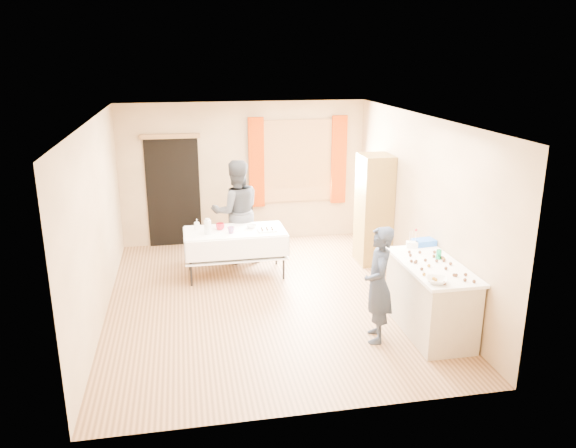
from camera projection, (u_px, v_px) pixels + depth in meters
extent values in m
cube|color=#9E7047|center=(267.00, 300.00, 8.14)|extent=(4.50, 5.50, 0.02)
cube|color=white|center=(265.00, 118.00, 7.38)|extent=(4.50, 5.50, 0.02)
cube|color=tan|center=(244.00, 173.00, 10.35)|extent=(4.50, 0.02, 2.60)
cube|color=tan|center=(311.00, 294.00, 5.17)|extent=(4.50, 0.02, 2.60)
cube|color=tan|center=(96.00, 222.00, 7.36)|extent=(0.02, 5.50, 2.60)
cube|color=tan|center=(420.00, 205.00, 8.16)|extent=(0.02, 5.50, 2.60)
cube|color=olive|center=(298.00, 161.00, 10.44)|extent=(1.32, 0.06, 1.52)
cube|color=white|center=(298.00, 161.00, 10.42)|extent=(1.20, 0.02, 1.40)
cube|color=#AD3000|center=(256.00, 163.00, 10.25)|extent=(0.28, 0.06, 1.65)
cube|color=#AD3000|center=(339.00, 160.00, 10.53)|extent=(0.28, 0.06, 1.65)
cube|color=black|center=(173.00, 192.00, 10.18)|extent=(0.95, 0.04, 2.00)
cube|color=olive|center=(170.00, 136.00, 9.86)|extent=(1.05, 0.06, 0.08)
cube|color=olive|center=(374.00, 210.00, 9.36)|extent=(0.50, 0.60, 1.84)
cube|color=#BBAE96|center=(430.00, 300.00, 7.11)|extent=(0.65, 1.43, 0.86)
cube|color=white|center=(433.00, 266.00, 6.97)|extent=(0.71, 1.49, 0.04)
cube|color=white|center=(235.00, 231.00, 8.84)|extent=(1.57, 0.80, 0.04)
cube|color=black|center=(242.00, 231.00, 9.76)|extent=(0.46, 0.46, 0.06)
cube|color=black|center=(241.00, 212.00, 9.86)|extent=(0.43, 0.07, 0.62)
imported|color=#1D2639|center=(378.00, 285.00, 6.81)|extent=(0.69, 0.59, 1.46)
imported|color=black|center=(236.00, 212.00, 9.41)|extent=(0.98, 0.83, 1.75)
cylinder|color=#0C9556|center=(439.00, 254.00, 7.13)|extent=(0.09, 0.09, 0.12)
imported|color=white|center=(437.00, 281.00, 6.39)|extent=(0.42, 0.42, 0.06)
cube|color=white|center=(412.00, 245.00, 7.56)|extent=(0.17, 0.14, 0.08)
cube|color=blue|center=(424.00, 242.00, 7.66)|extent=(0.32, 0.23, 0.08)
cylinder|color=silver|center=(208.00, 227.00, 8.62)|extent=(0.13, 0.13, 0.22)
imported|color=#AF1525|center=(220.00, 227.00, 8.84)|extent=(0.20, 0.20, 0.11)
imported|color=red|center=(231.00, 230.00, 8.67)|extent=(0.13, 0.13, 0.10)
imported|color=white|center=(252.00, 226.00, 8.94)|extent=(0.25, 0.25, 0.05)
cube|color=white|center=(267.00, 230.00, 8.80)|extent=(0.29, 0.21, 0.02)
imported|color=white|center=(197.00, 224.00, 8.85)|extent=(0.10, 0.10, 0.17)
sphere|color=#3F2314|center=(429.00, 266.00, 6.87)|extent=(0.04, 0.04, 0.04)
sphere|color=#3A2012|center=(409.00, 252.00, 7.34)|extent=(0.04, 0.04, 0.04)
sphere|color=#3A2012|center=(434.00, 256.00, 7.19)|extent=(0.04, 0.04, 0.04)
sphere|color=#3A2012|center=(466.00, 274.00, 6.59)|extent=(0.04, 0.04, 0.04)
sphere|color=#3A2012|center=(443.00, 258.00, 7.11)|extent=(0.04, 0.04, 0.04)
sphere|color=#3A2012|center=(446.00, 268.00, 6.78)|extent=(0.04, 0.04, 0.04)
sphere|color=#3F2314|center=(424.00, 274.00, 6.60)|extent=(0.04, 0.04, 0.04)
sphere|color=#3A2012|center=(410.00, 255.00, 7.22)|extent=(0.04, 0.04, 0.04)
sphere|color=#3A2012|center=(444.00, 261.00, 7.03)|extent=(0.04, 0.04, 0.04)
sphere|color=#3A2012|center=(437.00, 261.00, 7.03)|extent=(0.04, 0.04, 0.04)
sphere|color=#3A2012|center=(435.00, 252.00, 7.34)|extent=(0.04, 0.04, 0.04)
sphere|color=#3A2012|center=(456.00, 275.00, 6.58)|extent=(0.04, 0.04, 0.04)
sphere|color=#3F2314|center=(436.00, 280.00, 6.44)|extent=(0.04, 0.04, 0.04)
sphere|color=#3A2012|center=(422.00, 269.00, 6.76)|extent=(0.04, 0.04, 0.04)
sphere|color=#3A2012|center=(420.00, 252.00, 7.33)|extent=(0.04, 0.04, 0.04)
sphere|color=#3A2012|center=(451.00, 264.00, 6.93)|extent=(0.04, 0.04, 0.04)
sphere|color=#3A2012|center=(416.00, 261.00, 7.01)|extent=(0.04, 0.04, 0.04)
sphere|color=#3A2012|center=(425.00, 260.00, 7.05)|extent=(0.04, 0.04, 0.04)
sphere|color=#3F2314|center=(444.00, 259.00, 7.07)|extent=(0.04, 0.04, 0.04)
sphere|color=#3A2012|center=(442.00, 258.00, 7.13)|extent=(0.04, 0.04, 0.04)
sphere|color=#3A2012|center=(454.00, 275.00, 6.58)|extent=(0.04, 0.04, 0.04)
sphere|color=#3A2012|center=(474.00, 281.00, 6.39)|extent=(0.04, 0.04, 0.04)
sphere|color=#3A2012|center=(411.00, 261.00, 7.02)|extent=(0.04, 0.04, 0.04)
sphere|color=#3A2012|center=(465.00, 280.00, 6.44)|extent=(0.04, 0.04, 0.04)
sphere|color=#3F2314|center=(434.00, 279.00, 6.47)|extent=(0.04, 0.04, 0.04)
sphere|color=#3A2012|center=(439.00, 257.00, 7.14)|extent=(0.04, 0.04, 0.04)
sphere|color=#3A2012|center=(444.00, 283.00, 6.34)|extent=(0.04, 0.04, 0.04)
sphere|color=#3A2012|center=(415.00, 262.00, 6.98)|extent=(0.04, 0.04, 0.04)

